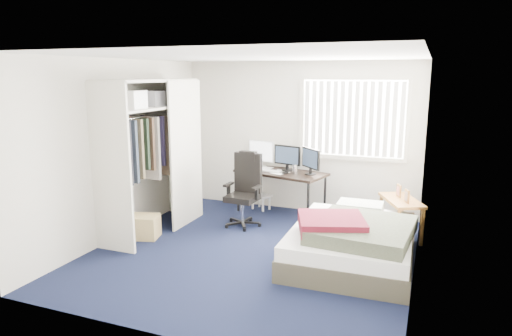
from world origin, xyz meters
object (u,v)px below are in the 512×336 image
object	(u,v)px
office_chair	(245,197)
nightstand	(401,204)
desk	(282,169)
bed	(352,240)

from	to	relation	value
office_chair	nightstand	bearing A→B (deg)	7.41
desk	nightstand	world-z (taller)	desk
desk	bed	bearing A→B (deg)	-47.64
desk	bed	size ratio (longest dim) A/B	0.80
desk	nightstand	size ratio (longest dim) A/B	1.75
desk	office_chair	size ratio (longest dim) A/B	1.40
desk	bed	distance (m)	2.19
desk	office_chair	bearing A→B (deg)	-115.65
office_chair	nightstand	size ratio (longest dim) A/B	1.25
office_chair	bed	bearing A→B (deg)	-24.97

